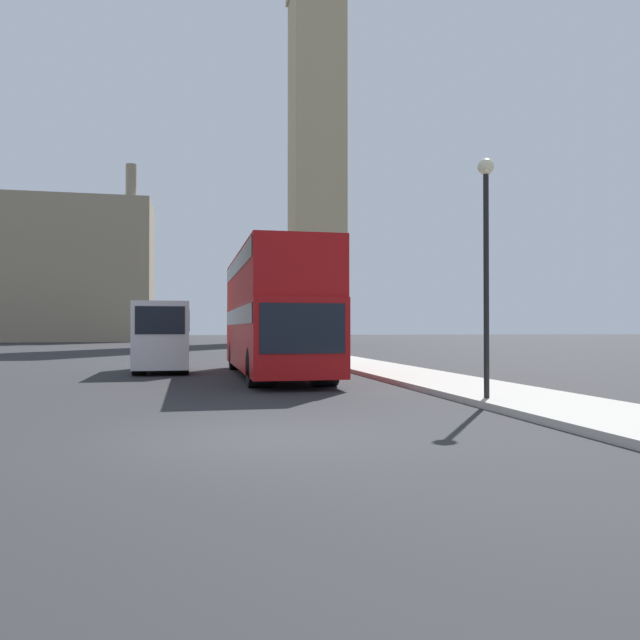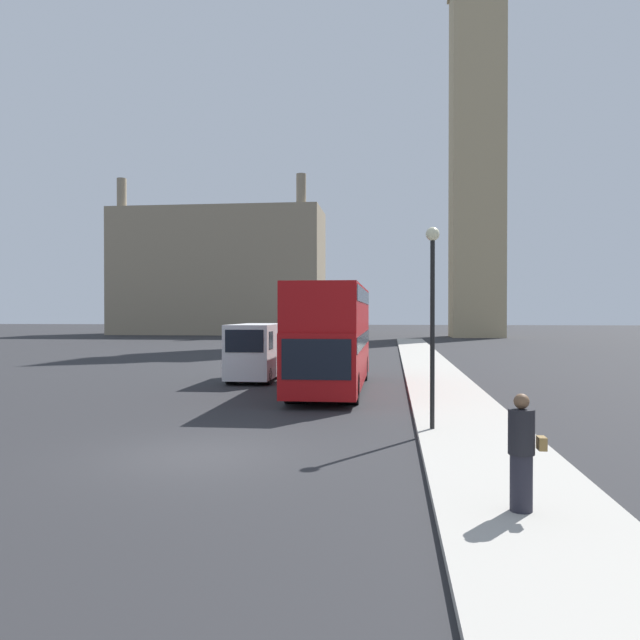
{
  "view_description": "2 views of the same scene",
  "coord_description": "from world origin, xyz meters",
  "px_view_note": "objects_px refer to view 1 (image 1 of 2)",
  "views": [
    {
      "loc": [
        -1.01,
        -9.6,
        1.67
      ],
      "look_at": [
        3.32,
        10.74,
        1.96
      ],
      "focal_mm": 35.0,
      "sensor_mm": 36.0,
      "label": 1
    },
    {
      "loc": [
        4.32,
        -13.49,
        3.18
      ],
      "look_at": [
        0.71,
        18.14,
        2.81
      ],
      "focal_mm": 35.0,
      "sensor_mm": 36.0,
      "label": 2
    }
  ],
  "objects_px": {
    "clock_tower": "(317,91)",
    "street_lamp": "(486,238)",
    "red_double_decker_bus": "(274,309)",
    "white_van": "(163,335)"
  },
  "relations": [
    {
      "from": "clock_tower",
      "to": "street_lamp",
      "type": "bearing_deg",
      "value": -98.52
    },
    {
      "from": "red_double_decker_bus",
      "to": "street_lamp",
      "type": "bearing_deg",
      "value": -68.75
    },
    {
      "from": "red_double_decker_bus",
      "to": "clock_tower",
      "type": "bearing_deg",
      "value": 76.86
    },
    {
      "from": "red_double_decker_bus",
      "to": "white_van",
      "type": "xyz_separation_m",
      "value": [
        -3.88,
        3.25,
        -0.95
      ]
    },
    {
      "from": "white_van",
      "to": "street_lamp",
      "type": "bearing_deg",
      "value": -58.86
    },
    {
      "from": "clock_tower",
      "to": "red_double_decker_bus",
      "type": "bearing_deg",
      "value": -103.14
    },
    {
      "from": "red_double_decker_bus",
      "to": "street_lamp",
      "type": "xyz_separation_m",
      "value": [
        3.46,
        -8.91,
        1.29
      ]
    },
    {
      "from": "clock_tower",
      "to": "red_double_decker_bus",
      "type": "distance_m",
      "value": 66.21
    },
    {
      "from": "street_lamp",
      "to": "white_van",
      "type": "bearing_deg",
      "value": 121.14
    },
    {
      "from": "clock_tower",
      "to": "white_van",
      "type": "height_order",
      "value": "clock_tower"
    }
  ]
}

